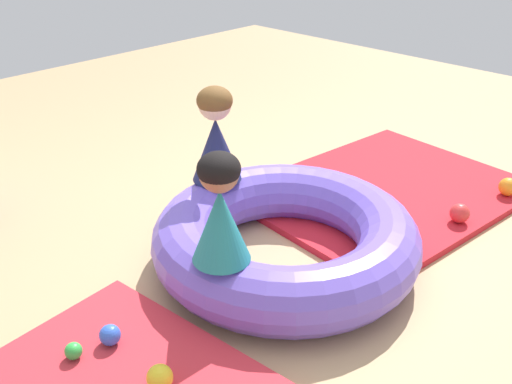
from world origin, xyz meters
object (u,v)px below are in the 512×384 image
Objects in this scene: play_ball_blue at (110,335)px; child_in_navy at (216,136)px; play_ball_red at (460,213)px; play_ball_yellow at (160,378)px; child_in_teal at (220,210)px; play_ball_orange at (508,187)px; play_ball_green at (73,351)px; inflatable_cushion at (286,238)px; play_ball_teal at (305,201)px.

child_in_navy is at bearing 22.78° from play_ball_blue.
play_ball_red is at bearing -103.01° from child_in_navy.
play_ball_yellow is at bearing 160.29° from child_in_navy.
play_ball_red is (1.87, -0.54, 0.01)m from play_ball_blue.
play_ball_yellow is (-0.47, -0.17, -0.44)m from child_in_teal.
play_ball_orange is at bearing -6.42° from play_ball_yellow.
play_ball_green is at bearing -142.62° from child_in_teal.
play_ball_blue is at bearing 165.80° from play_ball_orange.
child_in_navy is 5.10× the size of play_ball_yellow.
play_ball_yellow reaches higher than play_ball_green.
play_ball_red is (-0.49, 0.06, -0.00)m from play_ball_orange.
child_in_teal is 0.67m from play_ball_blue.
inflatable_cushion is 18.98× the size of play_ball_green.
inflatable_cushion is 1.50m from play_ball_orange.
play_ball_red is (0.91, -0.94, -0.45)m from child_in_navy.
play_ball_orange is at bearing 42.62° from child_in_teal.
child_in_navy reaches higher than play_ball_red.
play_ball_blue is (-0.95, 0.09, -0.07)m from inflatable_cushion.
child_in_teal is 5.39× the size of play_ball_teal.
play_ball_teal is (0.45, -0.24, -0.46)m from child_in_navy.
child_in_navy is 7.31× the size of play_ball_green.
play_ball_red is at bearing 40.45° from child_in_teal.
play_ball_orange is (2.51, -0.63, 0.02)m from play_ball_green.
child_in_navy reaches higher than play_ball_blue.
child_in_teal is at bearing -160.98° from play_ball_teal.
play_ball_orange is 1.11× the size of play_ball_yellow.
play_ball_orange is at bearing -14.20° from play_ball_blue.
child_in_navy reaches higher than play_ball_teal.
child_in_navy is at bearing 18.52° from play_ball_green.
play_ball_orange is (1.90, -0.43, -0.44)m from child_in_teal.
play_ball_blue is 2.44m from play_ball_orange.
play_ball_teal is 0.81× the size of play_ball_orange.
play_ball_red is at bearing -6.42° from play_ball_yellow.
inflatable_cushion is at bearing 64.08° from child_in_teal.
play_ball_yellow is (-0.01, -0.33, 0.01)m from play_ball_blue.
play_ball_orange is 0.50m from play_ball_red.
child_in_navy reaches higher than play_ball_yellow.
child_in_teal is 1.52m from play_ball_red.
play_ball_yellow reaches higher than play_ball_blue.
play_ball_green is 0.39m from play_ball_yellow.
inflatable_cushion reaches higher than play_ball_green.
child_in_teal is 6.95× the size of play_ball_green.
play_ball_teal reaches higher than play_ball_green.
play_ball_orange is 1.02× the size of play_ball_red.
play_ball_yellow is (0.14, -0.36, 0.01)m from play_ball_green.
play_ball_red is (0.46, -0.70, 0.01)m from play_ball_teal.
play_ball_red is at bearing -26.15° from inflatable_cushion.
play_ball_green is 0.80× the size of play_ball_blue.
play_ball_orange reaches higher than play_ball_yellow.
child_in_navy reaches higher than play_ball_green.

